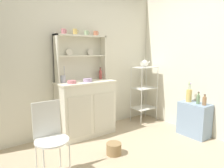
{
  "coord_description": "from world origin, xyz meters",
  "views": [
    {
      "loc": [
        -1.54,
        -1.52,
        1.39
      ],
      "look_at": [
        0.38,
        1.12,
        0.86
      ],
      "focal_mm": 32.75,
      "sensor_mm": 36.0,
      "label": 1
    }
  ],
  "objects_px": {
    "side_shelf_blue": "(194,119)",
    "vinegar_bottle": "(204,101)",
    "utensil_jar": "(63,79)",
    "oil_bottle": "(198,99)",
    "porcelain_teapot": "(145,63)",
    "hutch_shelf_unit": "(80,55)",
    "cup_rose_0": "(64,31)",
    "wire_chair": "(50,133)",
    "jam_bottle": "(100,74)",
    "flower_vase": "(189,95)",
    "hutch_cabinet": "(86,108)",
    "bowl_mixing_large": "(72,82)",
    "floor_basket": "(114,149)",
    "bakers_rack": "(144,87)"
  },
  "relations": [
    {
      "from": "side_shelf_blue",
      "to": "vinegar_bottle",
      "type": "height_order",
      "value": "vinegar_bottle"
    },
    {
      "from": "utensil_jar",
      "to": "oil_bottle",
      "type": "relative_size",
      "value": 1.3
    },
    {
      "from": "porcelain_teapot",
      "to": "oil_bottle",
      "type": "relative_size",
      "value": 1.14
    },
    {
      "from": "hutch_shelf_unit",
      "to": "utensil_jar",
      "type": "bearing_deg",
      "value": -166.06
    },
    {
      "from": "cup_rose_0",
      "to": "porcelain_teapot",
      "type": "height_order",
      "value": "cup_rose_0"
    },
    {
      "from": "wire_chair",
      "to": "vinegar_bottle",
      "type": "xyz_separation_m",
      "value": [
        2.3,
        -0.42,
        0.1
      ]
    },
    {
      "from": "jam_bottle",
      "to": "hutch_shelf_unit",
      "type": "bearing_deg",
      "value": 167.45
    },
    {
      "from": "side_shelf_blue",
      "to": "cup_rose_0",
      "type": "xyz_separation_m",
      "value": [
        -1.7,
        1.2,
        1.4
      ]
    },
    {
      "from": "flower_vase",
      "to": "oil_bottle",
      "type": "bearing_deg",
      "value": -90.02
    },
    {
      "from": "hutch_cabinet",
      "to": "oil_bottle",
      "type": "distance_m",
      "value": 1.81
    },
    {
      "from": "side_shelf_blue",
      "to": "cup_rose_0",
      "type": "distance_m",
      "value": 2.51
    },
    {
      "from": "utensil_jar",
      "to": "porcelain_teapot",
      "type": "xyz_separation_m",
      "value": [
        1.6,
        -0.15,
        0.19
      ]
    },
    {
      "from": "hutch_shelf_unit",
      "to": "bowl_mixing_large",
      "type": "relative_size",
      "value": 6.72
    },
    {
      "from": "hutch_cabinet",
      "to": "porcelain_teapot",
      "type": "xyz_separation_m",
      "value": [
        1.25,
        -0.07,
        0.68
      ]
    },
    {
      "from": "cup_rose_0",
      "to": "floor_basket",
      "type": "bearing_deg",
      "value": -73.89
    },
    {
      "from": "hutch_cabinet",
      "to": "oil_bottle",
      "type": "xyz_separation_m",
      "value": [
        1.41,
        -1.13,
        0.16
      ]
    },
    {
      "from": "side_shelf_blue",
      "to": "vinegar_bottle",
      "type": "bearing_deg",
      "value": -90.0
    },
    {
      "from": "floor_basket",
      "to": "side_shelf_blue",
      "type": "bearing_deg",
      "value": -10.69
    },
    {
      "from": "utensil_jar",
      "to": "vinegar_bottle",
      "type": "height_order",
      "value": "utensil_jar"
    },
    {
      "from": "jam_bottle",
      "to": "porcelain_teapot",
      "type": "relative_size",
      "value": 0.91
    },
    {
      "from": "porcelain_teapot",
      "to": "bowl_mixing_large",
      "type": "bearing_deg",
      "value": 179.97
    },
    {
      "from": "hutch_shelf_unit",
      "to": "wire_chair",
      "type": "distance_m",
      "value": 1.54
    },
    {
      "from": "floor_basket",
      "to": "bowl_mixing_large",
      "type": "distance_m",
      "value": 1.15
    },
    {
      "from": "bowl_mixing_large",
      "to": "flower_vase",
      "type": "xyz_separation_m",
      "value": [
        1.69,
        -0.89,
        -0.26
      ]
    },
    {
      "from": "hutch_shelf_unit",
      "to": "oil_bottle",
      "type": "relative_size",
      "value": 4.48
    },
    {
      "from": "porcelain_teapot",
      "to": "flower_vase",
      "type": "distance_m",
      "value": 1.02
    },
    {
      "from": "utensil_jar",
      "to": "cup_rose_0",
      "type": "bearing_deg",
      "value": 39.32
    },
    {
      "from": "floor_basket",
      "to": "oil_bottle",
      "type": "relative_size",
      "value": 1.05
    },
    {
      "from": "oil_bottle",
      "to": "side_shelf_blue",
      "type": "bearing_deg",
      "value": 90.0
    },
    {
      "from": "floor_basket",
      "to": "cup_rose_0",
      "type": "xyz_separation_m",
      "value": [
        -0.27,
        0.93,
        1.6
      ]
    },
    {
      "from": "bowl_mixing_large",
      "to": "hutch_shelf_unit",
      "type": "bearing_deg",
      "value": 40.93
    },
    {
      "from": "jam_bottle",
      "to": "utensil_jar",
      "type": "xyz_separation_m",
      "value": [
        -0.69,
        -0.01,
        -0.02
      ]
    },
    {
      "from": "hutch_shelf_unit",
      "to": "flower_vase",
      "type": "relative_size",
      "value": 2.68
    },
    {
      "from": "bakers_rack",
      "to": "floor_basket",
      "type": "height_order",
      "value": "bakers_rack"
    },
    {
      "from": "jam_bottle",
      "to": "vinegar_bottle",
      "type": "bearing_deg",
      "value": -50.99
    },
    {
      "from": "wire_chair",
      "to": "hutch_shelf_unit",
      "type": "bearing_deg",
      "value": 61.97
    },
    {
      "from": "porcelain_teapot",
      "to": "utensil_jar",
      "type": "bearing_deg",
      "value": 174.58
    },
    {
      "from": "porcelain_teapot",
      "to": "vinegar_bottle",
      "type": "xyz_separation_m",
      "value": [
        0.16,
        -1.16,
        -0.53
      ]
    },
    {
      "from": "hutch_shelf_unit",
      "to": "bakers_rack",
      "type": "distance_m",
      "value": 1.43
    },
    {
      "from": "side_shelf_blue",
      "to": "porcelain_teapot",
      "type": "xyz_separation_m",
      "value": [
        -0.16,
        1.0,
        0.87
      ]
    },
    {
      "from": "side_shelf_blue",
      "to": "floor_basket",
      "type": "relative_size",
      "value": 2.68
    },
    {
      "from": "hutch_cabinet",
      "to": "porcelain_teapot",
      "type": "relative_size",
      "value": 4.22
    },
    {
      "from": "jam_bottle",
      "to": "bakers_rack",
      "type": "bearing_deg",
      "value": -10.0
    },
    {
      "from": "oil_bottle",
      "to": "vinegar_bottle",
      "type": "height_order",
      "value": "oil_bottle"
    },
    {
      "from": "floor_basket",
      "to": "oil_bottle",
      "type": "distance_m",
      "value": 1.57
    },
    {
      "from": "cup_rose_0",
      "to": "flower_vase",
      "type": "distance_m",
      "value": 2.26
    },
    {
      "from": "floor_basket",
      "to": "porcelain_teapot",
      "type": "relative_size",
      "value": 0.92
    },
    {
      "from": "wire_chair",
      "to": "utensil_jar",
      "type": "relative_size",
      "value": 3.37
    },
    {
      "from": "hutch_shelf_unit",
      "to": "cup_rose_0",
      "type": "distance_m",
      "value": 0.46
    },
    {
      "from": "floor_basket",
      "to": "porcelain_teapot",
      "type": "xyz_separation_m",
      "value": [
        1.28,
        0.73,
        1.07
      ]
    }
  ]
}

